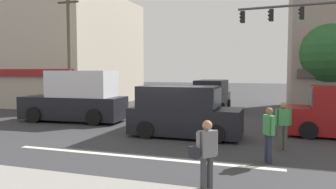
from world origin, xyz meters
name	(u,v)px	position (x,y,z in m)	size (l,w,h in m)	color
ground_plane	(171,136)	(0.00, 0.00, 0.00)	(120.00, 120.00, 0.00)	#333335
lane_marking_stripe	(137,157)	(0.00, -3.50, 0.00)	(9.00, 0.24, 0.01)	silver
building_left_block	(60,50)	(-13.68, 11.16, 4.56)	(10.95, 11.44, 9.13)	#B7AD99
street_tree	(329,54)	(6.95, 7.61, 3.70)	(3.43, 3.43, 5.43)	#4C3823
utility_pole_near_left	(69,54)	(-7.66, 3.92, 3.75)	(1.40, 0.22, 7.20)	brown
traffic_light_mast	(310,39)	(5.65, 4.47, 4.30)	(4.87, 0.67, 6.20)	#47474C
van_crossing_leftbound	(212,96)	(0.05, 8.96, 1.01)	(2.05, 4.60, 2.11)	black
box_truck_waiting_far	(77,98)	(-6.06, 2.22, 1.25)	(5.72, 2.51, 2.75)	black
van_approaching_near	(183,113)	(0.51, 0.12, 1.01)	(4.60, 2.05, 2.11)	black
pedestrian_foreground_with_bag	(206,153)	(2.73, -5.94, 0.95)	(0.60, 0.57, 1.67)	#333338
pedestrian_mid_crossing	(283,123)	(4.42, -1.05, 0.95)	(0.54, 0.33, 1.67)	#4C4742
pedestrian_far_side	(269,132)	(3.99, -2.89, 0.95)	(0.36, 0.52, 1.67)	#232838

